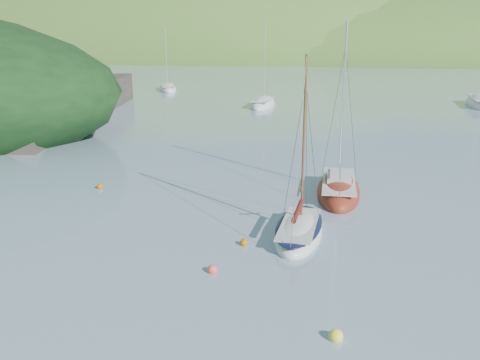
% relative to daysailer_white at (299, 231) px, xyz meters
% --- Properties ---
extents(ground, '(700.00, 700.00, 0.00)m').
position_rel_daysailer_white_xyz_m(ground, '(-1.53, -6.13, -0.22)').
color(ground, gray).
rests_on(ground, ground).
extents(shoreline_hills, '(690.00, 135.00, 56.00)m').
position_rel_daysailer_white_xyz_m(shoreline_hills, '(-11.19, 166.29, -0.22)').
color(shoreline_hills, '#386225').
rests_on(shoreline_hills, ground).
extents(daysailer_white, '(2.38, 6.19, 9.44)m').
position_rel_daysailer_white_xyz_m(daysailer_white, '(0.00, 0.00, 0.00)').
color(daysailer_white, white).
rests_on(daysailer_white, ground).
extents(sloop_red, '(2.95, 7.71, 11.25)m').
position_rel_daysailer_white_xyz_m(sloop_red, '(1.65, 7.27, -0.00)').
color(sloop_red, maroon).
rests_on(sloop_red, ground).
extents(distant_sloop_a, '(2.95, 8.07, 11.45)m').
position_rel_daysailer_white_xyz_m(distant_sloop_a, '(-9.28, 42.48, -0.02)').
color(distant_sloop_a, white).
rests_on(distant_sloop_a, ground).
extents(distant_sloop_c, '(5.31, 7.77, 10.49)m').
position_rel_daysailer_white_xyz_m(distant_sloop_c, '(-26.91, 55.92, -0.04)').
color(distant_sloop_c, white).
rests_on(distant_sloop_c, ground).
extents(mooring_buoys, '(27.71, 14.57, 0.49)m').
position_rel_daysailer_white_xyz_m(mooring_buoys, '(0.44, -2.09, -0.10)').
color(mooring_buoys, '#FBF531').
rests_on(mooring_buoys, ground).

